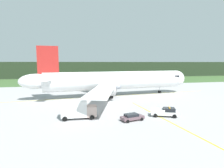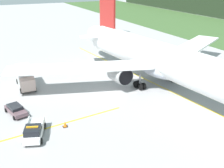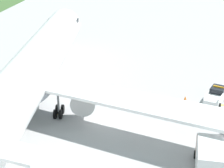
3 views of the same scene
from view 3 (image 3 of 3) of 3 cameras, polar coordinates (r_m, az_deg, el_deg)
The scene contains 7 objects.
ground at distance 48.22m, azimuth -1.12°, elevation -5.38°, with size 320.00×320.00×0.00m, color #9F9E9F.
taxiway_centerline_main at distance 53.34m, azimuth -11.09°, elevation -2.90°, with size 70.44×0.30×0.01m, color yellow.
taxiway_centerline_spur at distance 54.14m, azimuth 16.02°, elevation -3.00°, with size 28.33×0.30×0.01m, color yellow.
airliner at distance 50.99m, azimuth -11.64°, elevation 1.88°, with size 54.90×50.16×15.54m.
ops_pickup_truck at distance 54.71m, azimuth 15.11°, elevation -1.58°, with size 5.71×3.68×1.94m.
catering_truck at distance 38.78m, azimuth 14.12°, elevation -10.58°, with size 6.74×2.79×3.79m.
apron_cone at distance 53.93m, azimuth 10.72°, elevation -2.13°, with size 0.63×0.63×0.78m.
Camera 3 is at (-41.63, -8.33, 22.85)m, focal length 62.11 mm.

